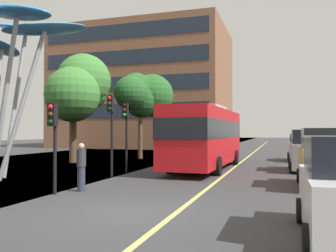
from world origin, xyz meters
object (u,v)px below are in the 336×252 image
(car_side_street, at_px, (302,148))
(pedestrian, at_px, (81,167))
(traffic_light_kerb_far, at_px, (111,118))
(car_parked_mid, at_px, (325,160))
(car_parked_far, at_px, (307,152))
(traffic_light_island_mid, at_px, (126,122))
(red_bus, at_px, (206,134))
(traffic_light_kerb_near, at_px, (53,128))
(traffic_light_opposite, at_px, (166,129))

(car_side_street, xyz_separation_m, pedestrian, (-8.55, -16.87, -0.05))
(traffic_light_kerb_far, xyz_separation_m, car_side_street, (9.33, 12.90, -1.91))
(car_parked_mid, bearing_deg, car_parked_far, 92.40)
(traffic_light_kerb_far, relative_size, traffic_light_island_mid, 1.05)
(car_side_street, relative_size, pedestrian, 2.29)
(car_side_street, bearing_deg, pedestrian, -116.88)
(red_bus, xyz_separation_m, traffic_light_kerb_near, (-3.36, -10.13, 0.30))
(red_bus, relative_size, car_parked_far, 2.75)
(traffic_light_kerb_near, bearing_deg, car_parked_far, 49.69)
(car_parked_far, xyz_separation_m, pedestrian, (-8.47, -9.64, -0.18))
(car_parked_mid, xyz_separation_m, pedestrian, (-8.72, -3.65, -0.20))
(pedestrian, bearing_deg, traffic_light_opposite, 93.77)
(car_parked_mid, relative_size, car_side_street, 0.95)
(red_bus, relative_size, traffic_light_kerb_near, 3.35)
(car_parked_mid, distance_m, car_parked_far, 5.99)
(traffic_light_kerb_near, height_order, car_parked_mid, traffic_light_kerb_near)
(pedestrian, bearing_deg, car_side_street, 63.12)
(car_parked_mid, bearing_deg, red_bus, 136.92)
(traffic_light_island_mid, distance_m, car_parked_mid, 10.14)
(red_bus, height_order, traffic_light_opposite, red_bus)
(traffic_light_opposite, distance_m, car_parked_far, 9.93)
(traffic_light_kerb_near, height_order, traffic_light_island_mid, traffic_light_island_mid)
(traffic_light_opposite, height_order, pedestrian, traffic_light_opposite)
(traffic_light_island_mid, height_order, pedestrian, traffic_light_island_mid)
(traffic_light_kerb_far, bearing_deg, car_parked_mid, -1.95)
(traffic_light_kerb_near, xyz_separation_m, car_side_street, (9.08, 17.85, -1.38))
(pedestrian, bearing_deg, traffic_light_kerb_near, -118.49)
(traffic_light_kerb_near, height_order, car_side_street, traffic_light_kerb_near)
(red_bus, height_order, traffic_light_kerb_far, traffic_light_kerb_far)
(traffic_light_island_mid, bearing_deg, red_bus, 38.41)
(red_bus, bearing_deg, car_side_street, 53.46)
(traffic_light_kerb_near, xyz_separation_m, traffic_light_island_mid, (-0.44, 7.12, 0.39))
(traffic_light_kerb_near, relative_size, car_parked_mid, 0.82)
(traffic_light_kerb_far, bearing_deg, traffic_light_island_mid, 95.07)
(traffic_light_island_mid, relative_size, car_side_street, 0.92)
(traffic_light_kerb_far, distance_m, car_side_street, 16.03)
(red_bus, xyz_separation_m, traffic_light_kerb_far, (-3.61, -5.18, 0.83))
(traffic_light_island_mid, xyz_separation_m, car_parked_far, (9.44, 3.49, -1.65))
(traffic_light_island_mid, relative_size, car_parked_mid, 0.97)
(red_bus, distance_m, traffic_light_kerb_near, 10.68)
(car_parked_far, bearing_deg, pedestrian, -131.32)
(car_parked_mid, bearing_deg, traffic_light_kerb_far, 178.05)
(red_bus, distance_m, car_parked_far, 5.74)
(red_bus, distance_m, traffic_light_opposite, 5.19)
(car_side_street, bearing_deg, car_parked_mid, -89.26)
(red_bus, bearing_deg, traffic_light_kerb_near, -108.36)
(traffic_light_kerb_near, distance_m, traffic_light_kerb_far, 4.99)
(traffic_light_island_mid, bearing_deg, car_parked_far, 20.29)
(car_side_street, height_order, pedestrian, car_side_street)
(car_parked_mid, bearing_deg, traffic_light_opposite, 136.25)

